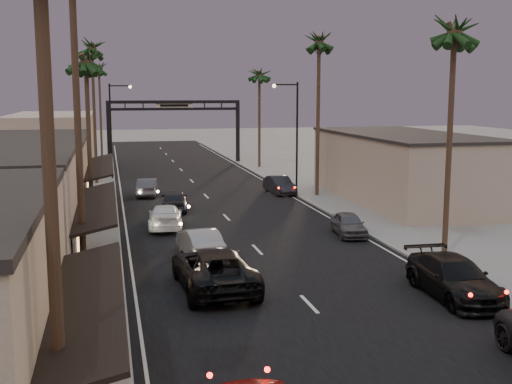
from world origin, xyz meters
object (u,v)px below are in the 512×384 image
palm_ra (455,23)px  curbside_black (454,278)px  palm_ld (92,43)px  oncoming_silver (200,242)px  streetlight_right (294,129)px  palm_rb (319,37)px  arch (174,116)px  palm_far (99,65)px  oncoming_pickup (214,269)px  palm_lc (85,54)px  streetlight_left (114,123)px  palm_rc (259,71)px

palm_ra → curbside_black: 12.24m
palm_ld → curbside_black: bearing=-68.2°
oncoming_silver → streetlight_right: bearing=-125.1°
streetlight_right → palm_ld: 19.78m
palm_rb → oncoming_silver: (-11.74, -16.74, -11.68)m
arch → oncoming_silver: size_ratio=3.39×
streetlight_right → palm_far: size_ratio=0.68×
oncoming_pickup → palm_lc: bearing=-71.9°
oncoming_pickup → curbside_black: 9.82m
palm_lc → palm_rb: palm_rb is taller
palm_far → oncoming_pickup: bearing=-84.9°
palm_ld → palm_far: (0.30, 23.00, -0.97)m
oncoming_silver → arch: bearing=-99.8°
palm_ra → curbside_black: palm_ra is taller
streetlight_left → palm_rb: (15.52, -14.00, 7.09)m
streetlight_left → palm_far: bearing=93.9°
palm_rb → oncoming_silver: 23.55m
arch → streetlight_left: streetlight_left is taller
arch → palm_ra: size_ratio=1.15×
streetlight_left → oncoming_pickup: (3.60, -36.24, -4.45)m
arch → palm_rc: (8.60, -6.00, 4.94)m
palm_ld → oncoming_pickup: palm_ld is taller
streetlight_right → palm_lc: bearing=-149.9°
oncoming_pickup → oncoming_silver: bearing=-94.1°
streetlight_left → palm_ra: (15.52, -34.00, 6.11)m
palm_far → oncoming_pickup: 57.44m
streetlight_left → palm_lc: (-1.68, -22.00, 5.14)m
palm_lc → arch: bearing=75.8°
palm_ra → oncoming_silver: palm_ra is taller
palm_ra → palm_rb: bearing=90.0°
palm_rb → palm_rc: 20.09m
palm_rc → palm_far: size_ratio=0.92×
streetlight_left → oncoming_pickup: bearing=-84.3°
palm_lc → palm_far: bearing=89.6°
arch → streetlight_right: bearing=-74.5°
arch → curbside_black: arch is taller
palm_ra → palm_ld: bearing=119.0°
streetlight_right → palm_ld: palm_ld is taller
streetlight_right → oncoming_silver: streetlight_right is taller
palm_rc → palm_lc: bearing=-121.6°
streetlight_left → palm_ld: 7.88m
palm_rb → oncoming_pickup: 27.75m
palm_far → oncoming_silver: bearing=-84.2°
palm_far → curbside_black: size_ratio=2.36×
palm_ld → palm_far: bearing=89.3°
arch → palm_lc: (-8.60, -34.00, 4.94)m
palm_far → oncoming_pickup: palm_far is taller
curbside_black → palm_rc: bearing=88.4°
curbside_black → oncoming_silver: bearing=137.9°
palm_ld → oncoming_silver: 30.59m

